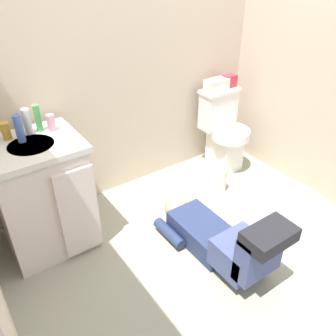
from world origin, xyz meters
TOP-DOWN VIEW (x-y plane):
  - ground_plane at (0.00, 0.00)m, footprint 3.03×2.99m
  - wall_back at (0.00, 1.04)m, footprint 2.69×0.08m
  - toilet at (0.89, 0.75)m, footprint 0.36×0.46m
  - vanity_cabinet at (-0.84, 0.65)m, footprint 0.60×0.53m
  - faucet at (-0.84, 0.80)m, footprint 0.02×0.02m
  - person_plumber at (0.05, -0.16)m, footprint 0.39×1.06m
  - tissue_box at (0.85, 0.84)m, footprint 0.22×0.11m
  - toiletry_bag at (1.00, 0.84)m, footprint 0.12×0.09m
  - bottle_amber at (-0.94, 0.79)m, footprint 0.05×0.05m
  - bottle_blue at (-0.87, 0.71)m, footprint 0.05×0.05m
  - bottle_clear at (-0.80, 0.79)m, footprint 0.05×0.05m
  - bottle_green at (-0.73, 0.79)m, footprint 0.04×0.04m
  - bottle_pink at (-0.67, 0.75)m, footprint 0.05×0.05m
  - paper_towel_roll at (0.59, 0.43)m, footprint 0.11×0.11m
  - toilet_paper_roll at (1.10, -0.07)m, footprint 0.11×0.11m

SIDE VIEW (x-z plane):
  - ground_plane at x=0.00m, z-range -0.04..0.00m
  - toilet_paper_roll at x=1.10m, z-range 0.00..0.10m
  - paper_towel_roll at x=0.59m, z-range 0.00..0.23m
  - person_plumber at x=0.05m, z-range -0.08..0.44m
  - toilet at x=0.89m, z-range -0.01..0.74m
  - vanity_cabinet at x=-0.84m, z-range 0.01..0.83m
  - tissue_box at x=0.85m, z-range 0.75..0.85m
  - toiletry_bag at x=1.00m, z-range 0.75..0.86m
  - faucet at x=-0.84m, z-range 0.82..0.92m
  - bottle_amber at x=-0.94m, z-range 0.82..0.93m
  - bottle_pink at x=-0.67m, z-range 0.82..0.93m
  - bottle_clear at x=-0.80m, z-range 0.82..0.99m
  - bottle_blue at x=-0.87m, z-range 0.82..1.00m
  - bottle_green at x=-0.73m, z-range 0.82..1.00m
  - wall_back at x=0.00m, z-range 0.00..2.40m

